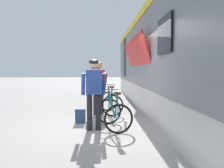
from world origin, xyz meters
name	(u,v)px	position (x,y,z in m)	size (l,w,h in m)	color
ground_plane	(106,129)	(0.00, 0.00, 0.00)	(80.00, 80.00, 0.00)	gray
train_car	(202,54)	(2.78, 0.79, 1.97)	(3.29, 20.59, 3.88)	slate
cyclist_near_in_blue	(94,88)	(-0.29, -0.08, 1.05)	(0.64, 0.37, 1.76)	#232328
cyclist_far_in_red	(98,83)	(-0.21, 2.01, 1.05)	(0.66, 0.41, 1.76)	#232328
bicycle_near_teal	(113,113)	(0.20, 0.04, 0.40)	(0.90, 1.19, 0.99)	black
bicycle_far_black	(110,102)	(0.20, 2.10, 0.40)	(0.82, 1.14, 0.99)	black
backpack_on_platform	(80,116)	(-0.70, 0.73, 0.20)	(0.28, 0.18, 0.40)	navy
water_bottle_near_the_bikes	(126,125)	(0.52, 0.06, 0.10)	(0.07, 0.07, 0.19)	silver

